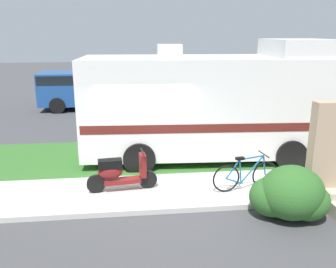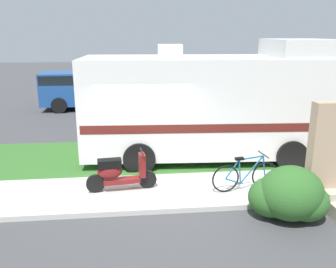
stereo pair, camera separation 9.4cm
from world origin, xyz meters
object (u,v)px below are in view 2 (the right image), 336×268
Objects in this scene: pickup_truck_near at (211,101)px; bottle_green at (312,187)px; scooter at (119,172)px; motorhome_rv at (210,104)px; bicycle at (245,175)px; pickup_truck_far at (83,89)px.

bottle_green is at bearing -83.36° from pickup_truck_near.
scooter is 4.65m from bottle_green.
pickup_truck_near is at bearing 76.79° from motorhome_rv.
pickup_truck_near is at bearing 84.30° from bicycle.
motorhome_rv is at bearing 41.96° from scooter.
scooter is at bearing 172.62° from bottle_green.
pickup_truck_near is (3.74, 6.79, 0.41)m from scooter.
pickup_truck_far is (-5.10, 10.88, 0.49)m from bicycle.
bottle_green is at bearing -59.12° from pickup_truck_far.
motorhome_rv is 1.48× the size of pickup_truck_far.
scooter is 10.77m from pickup_truck_far.
motorhome_rv reaches higher than scooter.
scooter reaches higher than bottle_green.
bottle_green is at bearing -9.91° from bicycle.
bicycle is 1.62m from bottle_green.
pickup_truck_far is at bearing 120.88° from bottle_green.
pickup_truck_far is at bearing 115.11° from bicycle.
bicycle is 0.29× the size of pickup_truck_near.
bicycle is 0.34× the size of pickup_truck_far.
pickup_truck_near is at bearing 96.64° from bottle_green.
bicycle is at bearing -95.70° from pickup_truck_near.
pickup_truck_near reaches higher than scooter.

